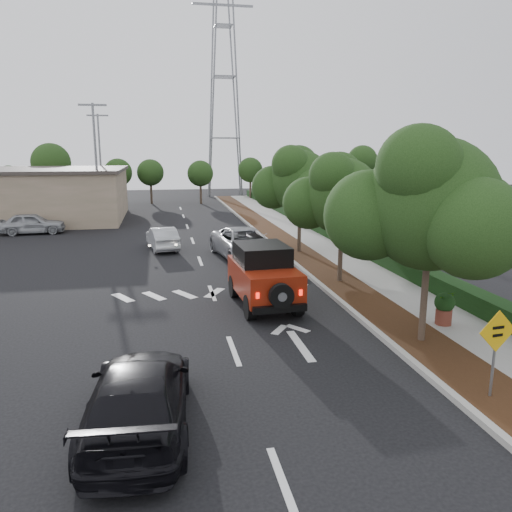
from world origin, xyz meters
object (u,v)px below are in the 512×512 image
object	(u,v)px
black_suv_oncoming	(139,396)
speed_hump_sign	(496,342)
red_jeep	(262,274)
silver_suv_ahead	(245,244)

from	to	relation	value
black_suv_oncoming	speed_hump_sign	world-z (taller)	speed_hump_sign
red_jeep	silver_suv_ahead	xyz separation A→B (m)	(0.70, 8.07, -0.35)
red_jeep	black_suv_oncoming	size ratio (longest dim) A/B	0.89
speed_hump_sign	silver_suv_ahead	bearing A→B (deg)	94.69
silver_suv_ahead	red_jeep	bearing A→B (deg)	-103.34
black_suv_oncoming	speed_hump_sign	distance (m)	7.94
silver_suv_ahead	black_suv_oncoming	world-z (taller)	silver_suv_ahead
black_suv_oncoming	red_jeep	bearing A→B (deg)	-114.60
silver_suv_ahead	speed_hump_sign	xyz separation A→B (m)	(3.00, -16.28, 0.65)
red_jeep	silver_suv_ahead	world-z (taller)	red_jeep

